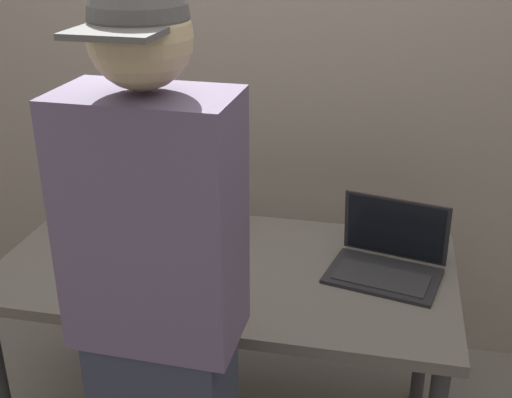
{
  "coord_description": "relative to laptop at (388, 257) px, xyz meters",
  "views": [
    {
      "loc": [
        0.5,
        -1.84,
        1.82
      ],
      "look_at": [
        0.1,
        0.0,
        0.98
      ],
      "focal_mm": 45.54,
      "sensor_mm": 36.0,
      "label": 1
    }
  ],
  "objects": [
    {
      "name": "beer_bottle_amber",
      "position": [
        -0.81,
        0.23,
        0.07
      ],
      "size": [
        0.06,
        0.06,
        0.32
      ],
      "color": "#472B14",
      "rests_on": "desk"
    },
    {
      "name": "beer_bottle_green",
      "position": [
        -0.64,
        0.2,
        0.06
      ],
      "size": [
        0.07,
        0.07,
        0.29
      ],
      "color": "#333333",
      "rests_on": "desk"
    },
    {
      "name": "beer_bottle_brown",
      "position": [
        -0.69,
        0.06,
        0.06
      ],
      "size": [
        0.06,
        0.06,
        0.29
      ],
      "color": "#1E5123",
      "rests_on": "desk"
    },
    {
      "name": "laptop",
      "position": [
        0.0,
        0.0,
        0.0
      ],
      "size": [
        0.4,
        0.33,
        0.23
      ],
      "color": "black",
      "rests_on": "desk"
    },
    {
      "name": "back_wall",
      "position": [
        -0.53,
        0.71,
        0.52
      ],
      "size": [
        6.0,
        0.1,
        2.6
      ],
      "primitive_type": "cube",
      "color": "gray",
      "rests_on": "ground"
    },
    {
      "name": "desk",
      "position": [
        -0.53,
        -0.07,
        -0.12
      ],
      "size": [
        1.51,
        0.78,
        0.73
      ],
      "color": "#56514C",
      "rests_on": "ground"
    },
    {
      "name": "person_figure",
      "position": [
        -0.53,
        -0.68,
        0.11
      ],
      "size": [
        0.39,
        0.3,
        1.73
      ],
      "color": "#2D3347",
      "rests_on": "ground"
    }
  ]
}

